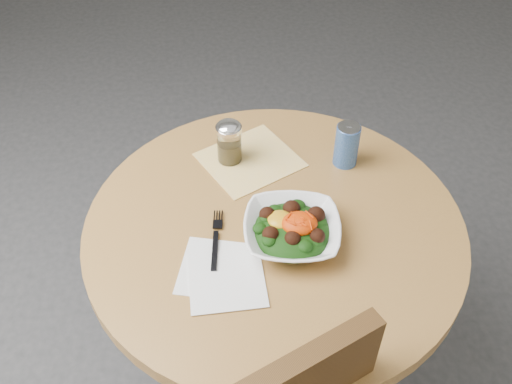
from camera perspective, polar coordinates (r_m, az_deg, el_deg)
The scene contains 8 objects.
ground at distance 1.97m, azimuth 1.34°, elevation -18.00°, with size 6.00×6.00×0.00m, color #313133.
table at distance 1.50m, azimuth 1.69°, elevation -8.12°, with size 0.90×0.90×0.75m.
cloth_napkin at distance 1.51m, azimuth -0.61°, elevation 3.23°, with size 0.23×0.21×0.00m, color orange.
paper_napkins at distance 1.25m, azimuth -3.41°, elevation -8.20°, with size 0.20×0.22×0.00m.
salad_bowl at distance 1.29m, azimuth 3.61°, elevation -3.84°, with size 0.25×0.25×0.08m.
fork at distance 1.31m, azimuth -4.00°, elevation -4.53°, with size 0.04×0.18×0.00m.
spice_shaker at distance 1.47m, azimuth -2.69°, elevation 5.01°, with size 0.07×0.07×0.12m.
beverage_can at distance 1.48m, azimuth 9.06°, elevation 4.68°, with size 0.06×0.06×0.12m.
Camera 1 is at (-0.14, -0.91, 1.74)m, focal length 40.00 mm.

